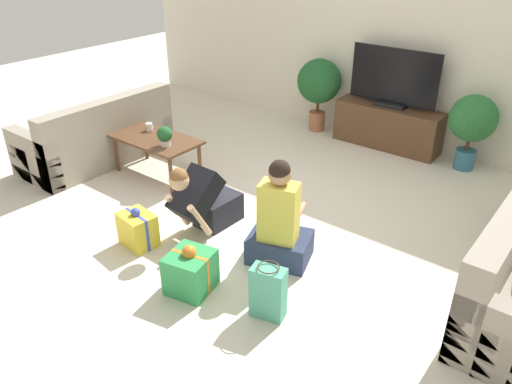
{
  "coord_description": "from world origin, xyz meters",
  "views": [
    {
      "loc": [
        2.59,
        -3.5,
        2.61
      ],
      "look_at": [
        0.13,
        -0.36,
        0.45
      ],
      "focal_mm": 35.0,
      "sensor_mm": 36.0,
      "label": 1
    }
  ],
  "objects_px": {
    "gift_box_b": "(191,271)",
    "mug": "(149,127)",
    "person_sitting": "(280,225)",
    "potted_plant_back_left": "(319,83)",
    "person_kneeling": "(204,200)",
    "gift_bag_a": "(268,292)",
    "dog": "(287,207)",
    "potted_plant_back_right": "(473,121)",
    "tv_console": "(387,127)",
    "gift_box_a": "(138,229)",
    "tabletop_plant": "(165,135)",
    "sofa_left": "(98,138)",
    "tv": "(393,81)",
    "coffee_table": "(156,142)"
  },
  "relations": [
    {
      "from": "gift_box_b",
      "to": "mug",
      "type": "xyz_separation_m",
      "value": [
        -2.0,
        1.37,
        0.33
      ]
    },
    {
      "from": "person_sitting",
      "to": "gift_box_b",
      "type": "distance_m",
      "value": 0.84
    },
    {
      "from": "potted_plant_back_left",
      "to": "person_kneeling",
      "type": "bearing_deg",
      "value": -78.99
    },
    {
      "from": "potted_plant_back_left",
      "to": "gift_bag_a",
      "type": "height_order",
      "value": "potted_plant_back_left"
    },
    {
      "from": "person_kneeling",
      "to": "dog",
      "type": "xyz_separation_m",
      "value": [
        0.55,
        0.58,
        -0.13
      ]
    },
    {
      "from": "potted_plant_back_right",
      "to": "gift_bag_a",
      "type": "relative_size",
      "value": 2.01
    },
    {
      "from": "tv_console",
      "to": "gift_box_b",
      "type": "distance_m",
      "value": 3.69
    },
    {
      "from": "person_kneeling",
      "to": "person_sitting",
      "type": "bearing_deg",
      "value": 4.54
    },
    {
      "from": "potted_plant_back_right",
      "to": "gift_bag_a",
      "type": "xyz_separation_m",
      "value": [
        -0.32,
        -3.5,
        -0.38
      ]
    },
    {
      "from": "potted_plant_back_right",
      "to": "dog",
      "type": "height_order",
      "value": "potted_plant_back_right"
    },
    {
      "from": "dog",
      "to": "gift_box_a",
      "type": "height_order",
      "value": "gift_box_a"
    },
    {
      "from": "gift_bag_a",
      "to": "gift_box_a",
      "type": "bearing_deg",
      "value": 178.96
    },
    {
      "from": "tv_console",
      "to": "gift_box_a",
      "type": "relative_size",
      "value": 3.58
    },
    {
      "from": "person_kneeling",
      "to": "tabletop_plant",
      "type": "height_order",
      "value": "person_kneeling"
    },
    {
      "from": "sofa_left",
      "to": "gift_bag_a",
      "type": "relative_size",
      "value": 3.99
    },
    {
      "from": "potted_plant_back_right",
      "to": "tv",
      "type": "bearing_deg",
      "value": 177.24
    },
    {
      "from": "tabletop_plant",
      "to": "coffee_table",
      "type": "bearing_deg",
      "value": 161.87
    },
    {
      "from": "gift_bag_a",
      "to": "tv",
      "type": "bearing_deg",
      "value": 101.47
    },
    {
      "from": "sofa_left",
      "to": "potted_plant_back_right",
      "type": "xyz_separation_m",
      "value": [
        3.64,
        2.54,
        0.3
      ]
    },
    {
      "from": "gift_box_b",
      "to": "tabletop_plant",
      "type": "height_order",
      "value": "tabletop_plant"
    },
    {
      "from": "tabletop_plant",
      "to": "gift_box_b",
      "type": "bearing_deg",
      "value": -37.76
    },
    {
      "from": "person_kneeling",
      "to": "tabletop_plant",
      "type": "distance_m",
      "value": 1.12
    },
    {
      "from": "gift_box_a",
      "to": "tabletop_plant",
      "type": "xyz_separation_m",
      "value": [
        -0.68,
        1.01,
        0.42
      ]
    },
    {
      "from": "person_kneeling",
      "to": "gift_box_a",
      "type": "relative_size",
      "value": 2.03
    },
    {
      "from": "gift_box_a",
      "to": "mug",
      "type": "relative_size",
      "value": 3.2
    },
    {
      "from": "tv",
      "to": "gift_box_b",
      "type": "distance_m",
      "value": 3.75
    },
    {
      "from": "tv",
      "to": "potted_plant_back_right",
      "type": "bearing_deg",
      "value": -2.76
    },
    {
      "from": "mug",
      "to": "coffee_table",
      "type": "bearing_deg",
      "value": -26.45
    },
    {
      "from": "gift_box_a",
      "to": "coffee_table",
      "type": "bearing_deg",
      "value": 130.78
    },
    {
      "from": "potted_plant_back_right",
      "to": "gift_box_b",
      "type": "distance_m",
      "value": 3.79
    },
    {
      "from": "sofa_left",
      "to": "tv_console",
      "type": "height_order",
      "value": "sofa_left"
    },
    {
      "from": "person_sitting",
      "to": "mug",
      "type": "distance_m",
      "value": 2.41
    },
    {
      "from": "coffee_table",
      "to": "tv",
      "type": "bearing_deg",
      "value": 54.61
    },
    {
      "from": "potted_plant_back_right",
      "to": "person_kneeling",
      "type": "relative_size",
      "value": 1.16
    },
    {
      "from": "gift_box_b",
      "to": "tabletop_plant",
      "type": "relative_size",
      "value": 1.87
    },
    {
      "from": "coffee_table",
      "to": "dog",
      "type": "bearing_deg",
      "value": 1.06
    },
    {
      "from": "tv_console",
      "to": "tabletop_plant",
      "type": "height_order",
      "value": "tabletop_plant"
    },
    {
      "from": "coffee_table",
      "to": "mug",
      "type": "xyz_separation_m",
      "value": [
        -0.22,
        0.11,
        0.1
      ]
    },
    {
      "from": "gift_box_b",
      "to": "potted_plant_back_right",
      "type": "bearing_deg",
      "value": 74.83
    },
    {
      "from": "tv",
      "to": "potted_plant_back_right",
      "type": "relative_size",
      "value": 1.26
    },
    {
      "from": "person_kneeling",
      "to": "person_sitting",
      "type": "xyz_separation_m",
      "value": [
        0.84,
        0.04,
        0.03
      ]
    },
    {
      "from": "potted_plant_back_right",
      "to": "tabletop_plant",
      "type": "distance_m",
      "value": 3.51
    },
    {
      "from": "person_sitting",
      "to": "potted_plant_back_left",
      "type": "bearing_deg",
      "value": -82.34
    },
    {
      "from": "sofa_left",
      "to": "dog",
      "type": "xyz_separation_m",
      "value": [
        2.69,
        0.2,
        -0.1
      ]
    },
    {
      "from": "coffee_table",
      "to": "mug",
      "type": "relative_size",
      "value": 8.7
    },
    {
      "from": "sofa_left",
      "to": "dog",
      "type": "relative_size",
      "value": 4.17
    },
    {
      "from": "potted_plant_back_left",
      "to": "dog",
      "type": "relative_size",
      "value": 2.33
    },
    {
      "from": "tv_console",
      "to": "person_sitting",
      "type": "relative_size",
      "value": 1.41
    },
    {
      "from": "coffee_table",
      "to": "person_sitting",
      "type": "xyz_separation_m",
      "value": [
        2.1,
        -0.5,
        -0.06
      ]
    },
    {
      "from": "potted_plant_back_left",
      "to": "mug",
      "type": "distance_m",
      "value": 2.45
    }
  ]
}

